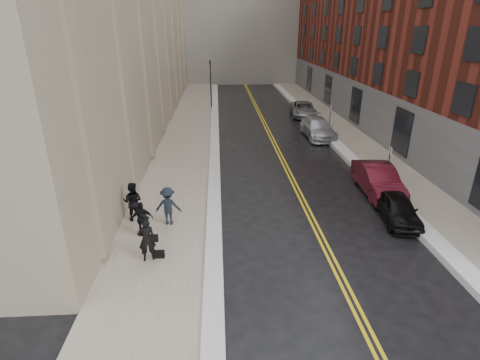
{
  "coord_description": "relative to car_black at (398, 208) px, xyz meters",
  "views": [
    {
      "loc": [
        -1.91,
        -11.8,
        8.65
      ],
      "look_at": [
        -0.89,
        5.14,
        1.6
      ],
      "focal_mm": 28.0,
      "sensor_mm": 36.0,
      "label": 1
    }
  ],
  "objects": [
    {
      "name": "parking_sign_far",
      "position": [
        1.42,
        16.48,
        0.72
      ],
      "size": [
        0.06,
        0.35,
        2.23
      ],
      "color": "black",
      "rests_on": "ground"
    },
    {
      "name": "car_silver_near",
      "position": [
        -0.15,
        14.48,
        0.14
      ],
      "size": [
        2.33,
        5.38,
        1.54
      ],
      "primitive_type": "imported",
      "rotation": [
        0.0,
        0.0,
        0.03
      ],
      "color": "#B2B4BA",
      "rests_on": "ground"
    },
    {
      "name": "lane_stripe_b",
      "position": [
        -3.86,
        12.48,
        -0.63
      ],
      "size": [
        0.12,
        64.0,
        0.01
      ],
      "primitive_type": "cube",
      "color": "gold",
      "rests_on": "ground"
    },
    {
      "name": "snow_ridge_left",
      "position": [
        -8.68,
        12.48,
        -0.5
      ],
      "size": [
        0.7,
        60.8,
        0.26
      ],
      "primitive_type": "cube",
      "color": "white",
      "rests_on": "ground"
    },
    {
      "name": "pedestrian_a",
      "position": [
        -12.41,
        0.54,
        0.46
      ],
      "size": [
        1.0,
        0.82,
        1.88
      ],
      "primitive_type": "imported",
      "rotation": [
        0.0,
        0.0,
        3.01
      ],
      "color": "black",
      "rests_on": "sidewalk_left"
    },
    {
      "name": "pedestrian_main",
      "position": [
        -11.22,
        -2.79,
        0.42
      ],
      "size": [
        0.75,
        0.59,
        1.82
      ],
      "primitive_type": "imported",
      "rotation": [
        0.0,
        0.0,
        3.4
      ],
      "color": "black",
      "rests_on": "sidewalk_left"
    },
    {
      "name": "pedestrian_c",
      "position": [
        -11.74,
        -0.91,
        0.31
      ],
      "size": [
        0.98,
        0.54,
        1.58
      ],
      "primitive_type": "imported",
      "rotation": [
        0.0,
        0.0,
        3.31
      ],
      "color": "black",
      "rests_on": "sidewalk_left"
    },
    {
      "name": "building_right",
      "position": [
        11.02,
        19.48,
        8.37
      ],
      "size": [
        14.0,
        50.0,
        18.0
      ],
      "primitive_type": "cube",
      "color": "maroon",
      "rests_on": "ground"
    },
    {
      "name": "ground",
      "position": [
        -6.48,
        -3.52,
        -0.63
      ],
      "size": [
        160.0,
        160.0,
        0.0
      ],
      "primitive_type": "plane",
      "color": "black",
      "rests_on": "ground"
    },
    {
      "name": "parking_sign_near",
      "position": [
        1.42,
        4.48,
        0.72
      ],
      "size": [
        0.06,
        0.35,
        2.23
      ],
      "color": "black",
      "rests_on": "ground"
    },
    {
      "name": "car_maroon",
      "position": [
        0.32,
        3.17,
        0.15
      ],
      "size": [
        1.89,
        4.86,
        1.58
      ],
      "primitive_type": "imported",
      "rotation": [
        0.0,
        0.0,
        -0.05
      ],
      "color": "#4F0E1B",
      "rests_on": "ground"
    },
    {
      "name": "car_black",
      "position": [
        0.0,
        0.0,
        0.0
      ],
      "size": [
        1.93,
        3.87,
        1.27
      ],
      "primitive_type": "imported",
      "rotation": [
        0.0,
        0.0,
        -0.12
      ],
      "color": "black",
      "rests_on": "ground"
    },
    {
      "name": "snow_ridge_right",
      "position": [
        0.67,
        12.48,
        -0.48
      ],
      "size": [
        0.85,
        60.8,
        0.3
      ],
      "primitive_type": "cube",
      "color": "white",
      "rests_on": "ground"
    },
    {
      "name": "lane_stripe_a",
      "position": [
        -4.1,
        12.48,
        -0.63
      ],
      "size": [
        0.12,
        64.0,
        0.01
      ],
      "primitive_type": "cube",
      "color": "gold",
      "rests_on": "ground"
    },
    {
      "name": "traffic_signal",
      "position": [
        -9.08,
        26.48,
        2.45
      ],
      "size": [
        0.18,
        0.15,
        5.2
      ],
      "color": "black",
      "rests_on": "ground"
    },
    {
      "name": "sidewalk_right",
      "position": [
        2.52,
        12.48,
        -0.56
      ],
      "size": [
        3.0,
        64.0,
        0.15
      ],
      "primitive_type": "cube",
      "color": "gray",
      "rests_on": "ground"
    },
    {
      "name": "sidewalk_left",
      "position": [
        -10.98,
        12.48,
        -0.56
      ],
      "size": [
        4.0,
        64.0,
        0.15
      ],
      "primitive_type": "cube",
      "color": "gray",
      "rests_on": "ground"
    },
    {
      "name": "car_silver_far",
      "position": [
        0.32,
        22.21,
        0.08
      ],
      "size": [
        2.87,
        5.34,
        1.43
      ],
      "primitive_type": "imported",
      "rotation": [
        0.0,
        0.0,
        -0.1
      ],
      "color": "gray",
      "rests_on": "ground"
    },
    {
      "name": "pedestrian_b",
      "position": [
        -10.74,
        0.08,
        0.42
      ],
      "size": [
        1.22,
        0.77,
        1.8
      ],
      "primitive_type": "imported",
      "rotation": [
        0.0,
        0.0,
        3.05
      ],
      "color": "black",
      "rests_on": "sidewalk_left"
    }
  ]
}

